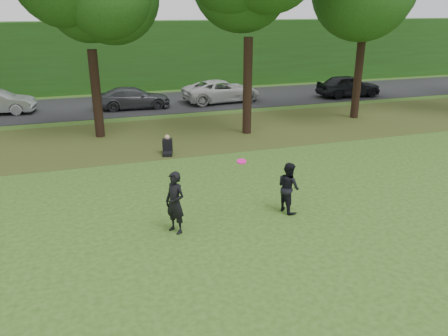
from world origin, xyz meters
name	(u,v)px	position (x,y,z in m)	size (l,w,h in m)	color
ground	(274,289)	(0.00, 0.00, 0.00)	(120.00, 120.00, 0.00)	#2E4E18
leaf_litter	(165,136)	(0.00, 13.00, 0.01)	(60.00, 7.00, 0.01)	#4A431A
street	(142,104)	(0.00, 21.00, 0.01)	(70.00, 7.00, 0.02)	black
far_hedge	(129,56)	(0.00, 27.00, 2.50)	(70.00, 3.00, 5.00)	#224714
player_left	(175,203)	(-1.51, 3.30, 0.88)	(0.64, 0.42, 1.77)	black
player_right	(288,187)	(2.03, 3.56, 0.78)	(0.76, 0.59, 1.57)	black
parked_cars	(136,96)	(-0.46, 19.85, 0.74)	(36.21, 3.66, 1.51)	black
frisbee	(242,161)	(0.43, 3.35, 1.85)	(0.36, 0.35, 0.10)	#FF159A
seated_person	(167,147)	(-0.40, 10.21, 0.31)	(0.56, 0.80, 0.83)	black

